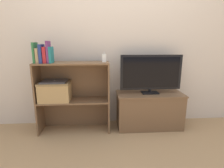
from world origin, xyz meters
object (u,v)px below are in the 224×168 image
Objects in this scene: tv_stand at (149,110)px; book_plum at (49,52)px; book_crimson at (45,55)px; storage_basket_left at (55,91)px; book_forest at (35,53)px; book_teal at (51,55)px; laptop at (54,81)px; baby_monitor at (104,58)px; book_tan at (38,56)px; book_navy at (42,54)px; tv at (151,73)px.

tv_stand is 3.47× the size of book_plum.
book_crimson is 0.49× the size of storage_basket_left.
book_forest is 1.27× the size of book_teal.
storage_basket_left is at bearing 0.00° from laptop.
book_teal is 0.33m from laptop.
tv_stand is at bearing 3.63° from baby_monitor.
book_crimson is at bearing 180.00° from book_teal.
book_crimson is at bearing 180.00° from book_plum.
laptop reaches higher than storage_basket_left.
book_plum is (0.12, 0.00, 0.04)m from book_tan.
book_forest is at bearing -170.30° from laptop.
book_forest is at bearing -176.69° from baby_monitor.
book_tan is 0.80× the size of book_navy.
tv is at bearing 3.88° from book_teal.
book_plum is 0.48m from storage_basket_left.
book_plum reaches higher than storage_basket_left.
storage_basket_left is at bearing 44.84° from book_plum.
storage_basket_left is (0.03, 0.03, -0.48)m from book_plum.
laptop reaches higher than tv_stand.
storage_basket_left is at bearing 15.71° from book_navy.
book_crimson is at bearing 0.00° from book_navy.
baby_monitor is at bearing 4.09° from book_plum.
book_plum is (0.04, 0.00, 0.03)m from book_crimson.
book_plum is at bearing 0.00° from book_tan.
book_navy is 0.08m from book_plum.
storage_basket_left is (0.15, 0.03, -0.44)m from book_tan.
laptop is (0.07, 0.03, -0.33)m from book_crimson.
tv_stand is 4.70× the size of book_teal.
book_crimson is 0.69m from baby_monitor.
book_forest reaches higher than laptop.
book_forest is at bearing -180.00° from book_crimson.
book_tan is 0.68× the size of book_plum.
book_teal is at bearing -97.73° from laptop.
book_forest is 0.79× the size of laptop.
book_teal is 0.63m from baby_monitor.
book_tan is 0.13m from book_plum.
tv is 2.66× the size of laptop.
tv_stand is 7.06× the size of baby_monitor.
baby_monitor is at bearing -176.37° from tv_stand.
storage_basket_left is at bearing -178.62° from baby_monitor.
book_tan is 0.46× the size of storage_basket_left.
book_forest is at bearing -176.55° from tv_stand.
book_forest is at bearing -170.30° from storage_basket_left.
book_tan is 0.47m from storage_basket_left.
book_teal is at bearing -97.73° from storage_basket_left.
tv_stand is 4.08× the size of book_navy.
tv_stand is 1.49m from book_plum.
tv is 1.30m from book_plum.
tv is 1.37m from book_navy.
book_navy is (-1.34, -0.08, 0.26)m from tv.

